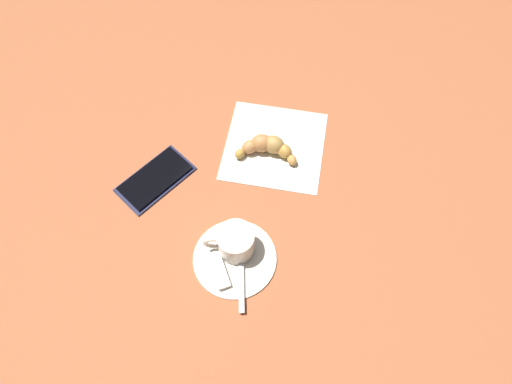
# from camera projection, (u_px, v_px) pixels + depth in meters

# --- Properties ---
(ground_plane) EXTENTS (1.80, 1.80, 0.00)m
(ground_plane) POSITION_uv_depth(u_px,v_px,m) (259.00, 210.00, 0.81)
(ground_plane) COLOR #A55733
(saucer) EXTENTS (0.14, 0.14, 0.01)m
(saucer) POSITION_uv_depth(u_px,v_px,m) (235.00, 258.00, 0.76)
(saucer) COLOR beige
(saucer) RESTS_ON ground
(espresso_cup) EXTENTS (0.06, 0.08, 0.05)m
(espresso_cup) POSITION_uv_depth(u_px,v_px,m) (236.00, 242.00, 0.75)
(espresso_cup) COLOR beige
(espresso_cup) RESTS_ON saucer
(teaspoon) EXTENTS (0.12, 0.08, 0.01)m
(teaspoon) POSITION_uv_depth(u_px,v_px,m) (241.00, 261.00, 0.75)
(teaspoon) COLOR silver
(teaspoon) RESTS_ON saucer
(sugar_packet) EXTENTS (0.06, 0.06, 0.01)m
(sugar_packet) POSITION_uv_depth(u_px,v_px,m) (219.00, 270.00, 0.75)
(sugar_packet) COLOR white
(sugar_packet) RESTS_ON saucer
(napkin) EXTENTS (0.24, 0.24, 0.00)m
(napkin) POSITION_uv_depth(u_px,v_px,m) (274.00, 146.00, 0.88)
(napkin) COLOR silver
(napkin) RESTS_ON ground
(croissant) EXTENTS (0.07, 0.12, 0.04)m
(croissant) POSITION_uv_depth(u_px,v_px,m) (267.00, 146.00, 0.85)
(croissant) COLOR #C88C45
(croissant) RESTS_ON napkin
(cell_phone) EXTENTS (0.16, 0.11, 0.01)m
(cell_phone) POSITION_uv_depth(u_px,v_px,m) (155.00, 179.00, 0.84)
(cell_phone) COLOR #191B37
(cell_phone) RESTS_ON ground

